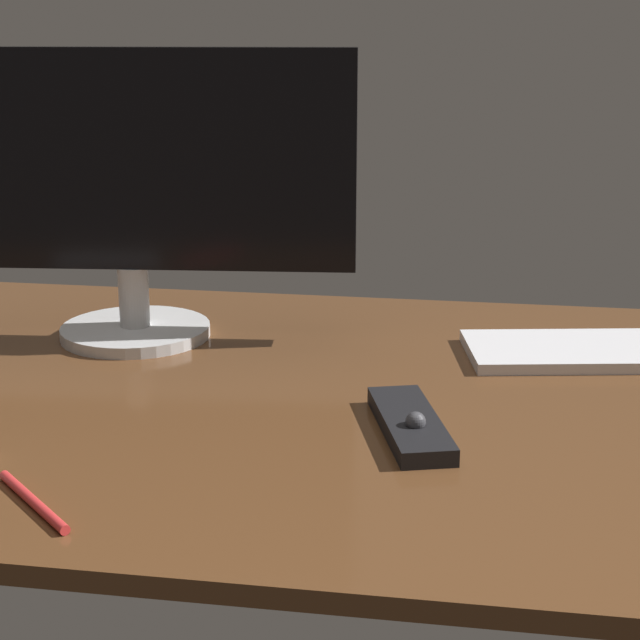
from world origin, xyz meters
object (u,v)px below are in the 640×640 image
object	(u,v)px
monitor	(128,182)
keyboard	(620,351)
media_remote	(410,424)
pen	(33,501)

from	to	relation	value
monitor	keyboard	size ratio (longest dim) A/B	1.53
media_remote	pen	size ratio (longest dim) A/B	1.41
keyboard	pen	distance (cm)	75.97
pen	monitor	bearing A→B (deg)	141.87
keyboard	media_remote	world-z (taller)	media_remote
monitor	keyboard	xyz separation A→B (cm)	(63.52, 1.85, -20.18)
keyboard	media_remote	size ratio (longest dim) A/B	2.02
monitor	media_remote	xyz separation A→B (cm)	(39.10, -27.56, -19.94)
monitor	media_remote	world-z (taller)	monitor
keyboard	media_remote	distance (cm)	38.23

